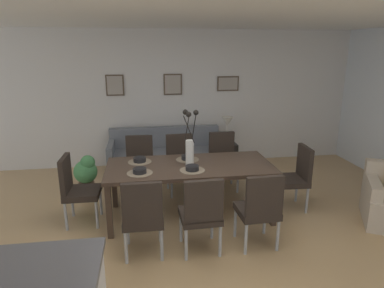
% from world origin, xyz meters
% --- Properties ---
extents(ground_plane, '(9.00, 9.00, 0.00)m').
position_xyz_m(ground_plane, '(0.00, 0.00, 0.00)').
color(ground_plane, tan).
extents(back_wall_panel, '(9.00, 0.10, 2.60)m').
position_xyz_m(back_wall_panel, '(0.00, 3.25, 1.30)').
color(back_wall_panel, silver).
rests_on(back_wall_panel, ground).
extents(ceiling_panel, '(9.00, 7.20, 0.08)m').
position_xyz_m(ceiling_panel, '(0.00, 0.40, 2.64)').
color(ceiling_panel, white).
extents(dining_table, '(2.20, 0.98, 0.74)m').
position_xyz_m(dining_table, '(0.03, 0.91, 0.67)').
color(dining_table, '#3D2D23').
rests_on(dining_table, ground).
extents(dining_chair_near_left, '(0.45, 0.45, 0.92)m').
position_xyz_m(dining_chair_near_left, '(-0.61, 0.04, 0.51)').
color(dining_chair_near_left, black).
rests_on(dining_chair_near_left, ground).
extents(dining_chair_near_right, '(0.46, 0.46, 0.92)m').
position_xyz_m(dining_chair_near_right, '(-0.65, 1.79, 0.51)').
color(dining_chair_near_right, black).
rests_on(dining_chair_near_right, ground).
extents(dining_chair_far_left, '(0.45, 0.45, 0.92)m').
position_xyz_m(dining_chair_far_left, '(0.03, 0.01, 0.51)').
color(dining_chair_far_left, black).
rests_on(dining_chair_far_left, ground).
extents(dining_chair_far_right, '(0.47, 0.47, 0.92)m').
position_xyz_m(dining_chair_far_right, '(0.00, 1.78, 0.51)').
color(dining_chair_far_right, black).
rests_on(dining_chair_far_right, ground).
extents(dining_chair_mid_left, '(0.46, 0.46, 0.92)m').
position_xyz_m(dining_chair_mid_left, '(0.70, 0.02, 0.51)').
color(dining_chair_mid_left, black).
rests_on(dining_chair_mid_left, ground).
extents(dining_chair_mid_right, '(0.44, 0.44, 0.92)m').
position_xyz_m(dining_chair_mid_right, '(0.70, 1.82, 0.51)').
color(dining_chair_mid_right, black).
rests_on(dining_chair_mid_right, ground).
extents(dining_chair_head_west, '(0.45, 0.45, 0.92)m').
position_xyz_m(dining_chair_head_west, '(-1.46, 0.93, 0.51)').
color(dining_chair_head_west, black).
rests_on(dining_chair_head_west, ground).
extents(dining_chair_head_east, '(0.47, 0.47, 0.92)m').
position_xyz_m(dining_chair_head_east, '(1.55, 0.93, 0.51)').
color(dining_chair_head_east, black).
rests_on(dining_chair_head_east, ground).
extents(centerpiece_vase, '(0.21, 0.23, 0.73)m').
position_xyz_m(centerpiece_vase, '(0.03, 0.91, 1.02)').
color(centerpiece_vase, silver).
rests_on(centerpiece_vase, dining_table).
extents(placemat_near_left, '(0.32, 0.32, 0.01)m').
position_xyz_m(placemat_near_left, '(-0.63, 0.69, 0.74)').
color(placemat_near_left, '#7F705B').
rests_on(placemat_near_left, dining_table).
extents(bowl_near_left, '(0.17, 0.17, 0.07)m').
position_xyz_m(bowl_near_left, '(-0.63, 0.69, 0.78)').
color(bowl_near_left, black).
rests_on(bowl_near_left, dining_table).
extents(placemat_near_right, '(0.32, 0.32, 0.01)m').
position_xyz_m(placemat_near_right, '(-0.63, 1.13, 0.74)').
color(placemat_near_right, '#7F705B').
rests_on(placemat_near_right, dining_table).
extents(bowl_near_right, '(0.17, 0.17, 0.07)m').
position_xyz_m(bowl_near_right, '(-0.63, 1.13, 0.78)').
color(bowl_near_right, black).
rests_on(bowl_near_right, dining_table).
extents(placemat_far_left, '(0.32, 0.32, 0.01)m').
position_xyz_m(placemat_far_left, '(0.03, 0.69, 0.74)').
color(placemat_far_left, '#7F705B').
rests_on(placemat_far_left, dining_table).
extents(bowl_far_left, '(0.17, 0.17, 0.07)m').
position_xyz_m(bowl_far_left, '(0.03, 0.69, 0.78)').
color(bowl_far_left, black).
rests_on(bowl_far_left, dining_table).
extents(placemat_far_right, '(0.32, 0.32, 0.01)m').
position_xyz_m(placemat_far_right, '(0.03, 1.13, 0.74)').
color(placemat_far_right, '#7F705B').
rests_on(placemat_far_right, dining_table).
extents(bowl_far_right, '(0.17, 0.17, 0.07)m').
position_xyz_m(bowl_far_right, '(0.03, 1.13, 0.78)').
color(bowl_far_right, black).
rests_on(bowl_far_right, dining_table).
extents(sofa, '(2.08, 0.84, 0.80)m').
position_xyz_m(sofa, '(-0.16, 2.70, 0.28)').
color(sofa, slate).
rests_on(sofa, ground).
extents(side_table, '(0.36, 0.36, 0.52)m').
position_xyz_m(side_table, '(0.98, 2.65, 0.26)').
color(side_table, black).
rests_on(side_table, ground).
extents(table_lamp, '(0.22, 0.22, 0.51)m').
position_xyz_m(table_lamp, '(0.98, 2.65, 0.89)').
color(table_lamp, beige).
rests_on(table_lamp, side_table).
extents(framed_picture_left, '(0.33, 0.03, 0.39)m').
position_xyz_m(framed_picture_left, '(-1.06, 3.18, 1.58)').
color(framed_picture_left, '#473828').
extents(framed_picture_center, '(0.35, 0.03, 0.40)m').
position_xyz_m(framed_picture_center, '(0.03, 3.18, 1.58)').
color(framed_picture_center, '#473828').
extents(framed_picture_right, '(0.43, 0.03, 0.29)m').
position_xyz_m(framed_picture_right, '(1.11, 3.18, 1.58)').
color(framed_picture_right, '#473828').
extents(potted_plant, '(0.36, 0.36, 0.67)m').
position_xyz_m(potted_plant, '(-1.47, 1.79, 0.37)').
color(potted_plant, brown).
rests_on(potted_plant, ground).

